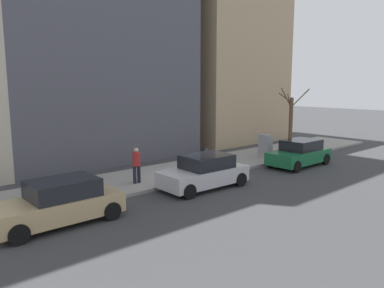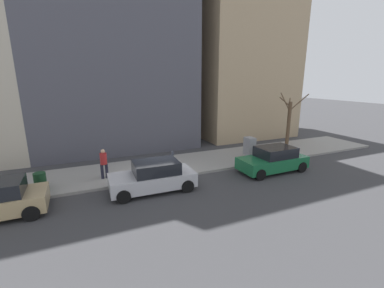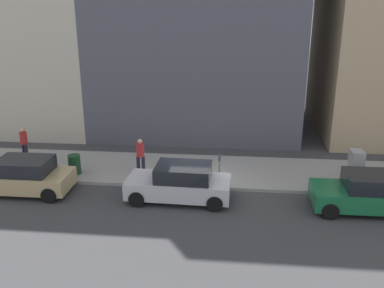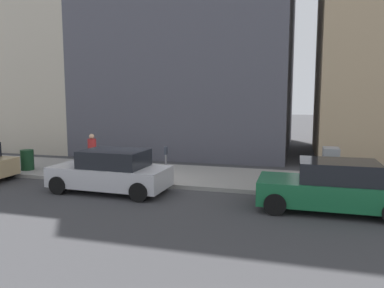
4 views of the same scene
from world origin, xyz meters
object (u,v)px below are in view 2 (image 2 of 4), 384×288
trash_bin (40,182)px  office_tower_left (237,47)px  parked_car_green (273,160)px  parking_meter (172,160)px  parked_car_silver (153,177)px  bare_tree (289,122)px  utility_box (249,148)px  pedestrian_near_meter (104,162)px

trash_bin → office_tower_left: office_tower_left is taller
parked_car_green → trash_bin: size_ratio=4.68×
parking_meter → parked_car_silver: bearing=133.9°
parking_meter → bare_tree: 10.92m
bare_tree → office_tower_left: bearing=2.7°
parked_car_green → bare_tree: bare_tree is taller
parking_meter → trash_bin: (0.45, 6.71, -0.38)m
parking_meter → utility_box: 6.04m
utility_box → pedestrian_near_meter: size_ratio=0.86×
parked_car_silver → utility_box: bearing=-71.1°
parked_car_green → pedestrian_near_meter: size_ratio=2.54×
utility_box → trash_bin: size_ratio=1.59×
office_tower_left → parking_meter: bearing=133.0°
parked_car_silver → bare_tree: (3.65, -12.18, 1.42)m
trash_bin → pedestrian_near_meter: size_ratio=0.54×
utility_box → office_tower_left: bearing=-26.3°
bare_tree → pedestrian_near_meter: bearing=95.3°
parked_car_green → trash_bin: bearing=79.9°
parked_car_silver → office_tower_left: 17.98m
parked_car_silver → office_tower_left: office_tower_left is taller
utility_box → office_tower_left: 12.41m
bare_tree → utility_box: bearing=105.8°
pedestrian_near_meter → office_tower_left: office_tower_left is taller
utility_box → pedestrian_near_meter: 9.65m
parked_car_green → pedestrian_near_meter: 9.87m
parked_car_green → trash_bin: 12.75m
pedestrian_near_meter → office_tower_left: size_ratio=0.10×
parked_car_green → office_tower_left: office_tower_left is taller
bare_tree → parked_car_silver: bearing=106.7°
utility_box → parked_car_green: bearing=177.4°
parked_car_green → office_tower_left: bearing=-21.8°
parked_car_silver → pedestrian_near_meter: bearing=44.3°
parking_meter → bare_tree: bare_tree is taller
trash_bin → bare_tree: bearing=-84.3°
office_tower_left → pedestrian_near_meter: bearing=122.1°
bare_tree → pedestrian_near_meter: 14.41m
utility_box → trash_bin: bearing=91.8°
parking_meter → trash_bin: 6.74m
parked_car_silver → office_tower_left: (11.07, -11.82, 7.80)m
bare_tree → trash_bin: bearing=95.7°
parked_car_green → bare_tree: bearing=-51.5°
parked_car_silver → trash_bin: bearing=71.1°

